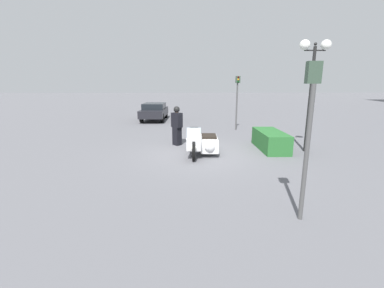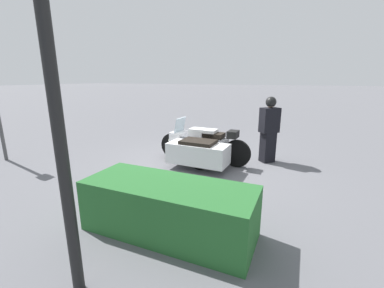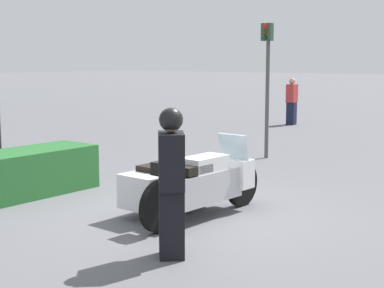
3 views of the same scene
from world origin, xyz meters
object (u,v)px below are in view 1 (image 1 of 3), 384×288
object	(u,v)px
officer_rider	(177,125)
parked_car_background	(154,111)
twin_lamp_post	(314,64)
hedge_bush_curbside	(270,140)
traffic_light_near	(309,119)
police_motorcycle	(202,142)
traffic_light_far	(237,95)

from	to	relation	value
officer_rider	parked_car_background	world-z (taller)	officer_rider
twin_lamp_post	parked_car_background	world-z (taller)	twin_lamp_post
hedge_bush_curbside	traffic_light_near	size ratio (longest dim) A/B	0.80
police_motorcycle	hedge_bush_curbside	bearing A→B (deg)	106.62
hedge_bush_curbside	twin_lamp_post	bearing A→B (deg)	74.05
traffic_light_near	parked_car_background	xyz separation A→B (m)	(-15.24, -4.89, -1.35)
hedge_bush_curbside	parked_car_background	size ratio (longest dim) A/B	0.57
hedge_bush_curbside	officer_rider	bearing A→B (deg)	-102.00
parked_car_background	traffic_light_far	bearing A→B (deg)	-128.26
officer_rider	parked_car_background	xyz separation A→B (m)	(-8.55, -2.09, -0.21)
officer_rider	twin_lamp_post	world-z (taller)	twin_lamp_post
officer_rider	traffic_light_far	size ratio (longest dim) A/B	0.55
traffic_light_near	traffic_light_far	bearing A→B (deg)	-3.95
police_motorcycle	twin_lamp_post	bearing A→B (deg)	97.10
officer_rider	traffic_light_near	distance (m)	7.35
twin_lamp_post	traffic_light_near	world-z (taller)	twin_lamp_post
twin_lamp_post	traffic_light_far	xyz separation A→B (m)	(-5.20, -1.92, -1.38)
officer_rider	hedge_bush_curbside	distance (m)	4.15
traffic_light_near	hedge_bush_curbside	bearing A→B (deg)	-12.29
traffic_light_far	parked_car_background	size ratio (longest dim) A/B	0.72
traffic_light_far	hedge_bush_curbside	bearing A→B (deg)	2.58
twin_lamp_post	parked_car_background	bearing A→B (deg)	-142.69
hedge_bush_curbside	traffic_light_far	world-z (taller)	traffic_light_far
parked_car_background	officer_rider	bearing A→B (deg)	-164.84
police_motorcycle	parked_car_background	size ratio (longest dim) A/B	0.58
traffic_light_far	parked_car_background	xyz separation A→B (m)	(-4.59, -5.54, -1.40)
police_motorcycle	parked_car_background	bearing A→B (deg)	-160.92
police_motorcycle	traffic_light_far	size ratio (longest dim) A/B	0.81
traffic_light_near	parked_car_background	world-z (taller)	traffic_light_near
police_motorcycle	hedge_bush_curbside	distance (m)	3.06
traffic_light_near	traffic_light_far	size ratio (longest dim) A/B	0.98
traffic_light_near	traffic_light_far	distance (m)	10.67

